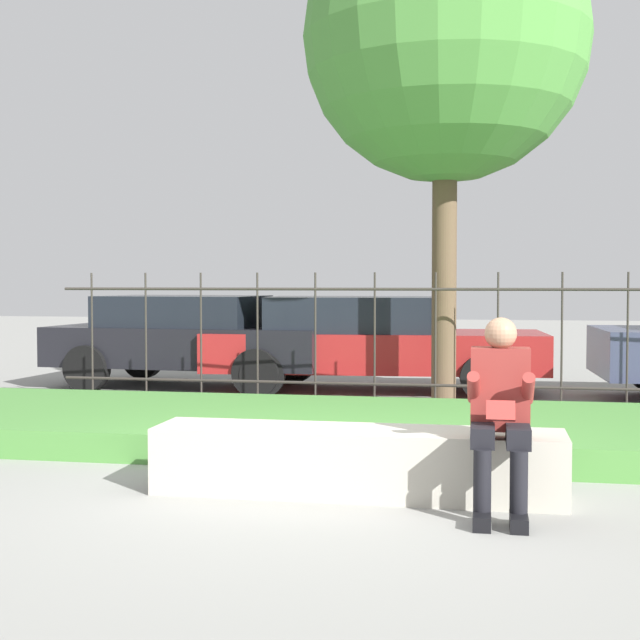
# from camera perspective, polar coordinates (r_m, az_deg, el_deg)

# --- Properties ---
(ground_plane) EXTENTS (60.00, 60.00, 0.00)m
(ground_plane) POSITION_cam_1_polar(r_m,az_deg,el_deg) (6.46, -1.02, -10.98)
(ground_plane) COLOR gray
(stone_bench) EXTENTS (2.87, 0.58, 0.47)m
(stone_bench) POSITION_cam_1_polar(r_m,az_deg,el_deg) (6.35, 2.37, -9.28)
(stone_bench) COLOR #B7B2A3
(stone_bench) RESTS_ON ground_plane
(person_seated_reader) EXTENTS (0.42, 0.73, 1.27)m
(person_seated_reader) POSITION_cam_1_polar(r_m,az_deg,el_deg) (5.88, 11.47, -5.45)
(person_seated_reader) COLOR black
(person_seated_reader) RESTS_ON ground_plane
(grass_berm) EXTENTS (9.67, 2.76, 0.25)m
(grass_berm) POSITION_cam_1_polar(r_m,az_deg,el_deg) (8.44, 1.85, -6.93)
(grass_berm) COLOR #4C893D
(grass_berm) RESTS_ON ground_plane
(iron_fence) EXTENTS (7.67, 0.03, 1.61)m
(iron_fence) POSITION_cam_1_polar(r_m,az_deg,el_deg) (10.28, 3.52, -1.21)
(iron_fence) COLOR #332D28
(iron_fence) RESTS_ON ground_plane
(car_parked_left) EXTENTS (4.09, 2.15, 1.31)m
(car_parked_left) POSITION_cam_1_polar(r_m,az_deg,el_deg) (12.87, -8.21, -1.12)
(car_parked_left) COLOR black
(car_parked_left) RESTS_ON ground_plane
(car_parked_center) EXTENTS (4.69, 2.11, 1.30)m
(car_parked_center) POSITION_cam_1_polar(r_m,az_deg,el_deg) (12.29, 3.27, -1.34)
(car_parked_center) COLOR maroon
(car_parked_center) RESTS_ON ground_plane
(tree_behind_fence) EXTENTS (3.35, 3.35, 6.03)m
(tree_behind_fence) POSITION_cam_1_polar(r_m,az_deg,el_deg) (11.04, 8.04, 17.28)
(tree_behind_fence) COLOR brown
(tree_behind_fence) RESTS_ON ground_plane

